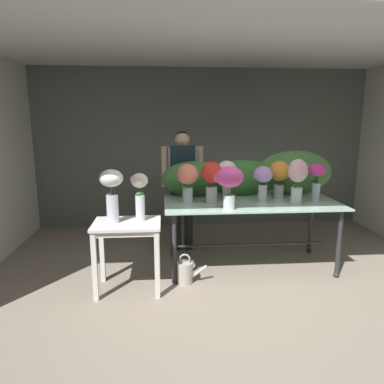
# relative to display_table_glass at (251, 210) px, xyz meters

# --- Properties ---
(ground_plane) EXTENTS (7.40, 7.40, 0.00)m
(ground_plane) POSITION_rel_display_table_glass_xyz_m (-0.39, 0.26, -0.73)
(ground_plane) COLOR gray
(wall_back) EXTENTS (5.68, 0.12, 2.65)m
(wall_back) POSITION_rel_display_table_glass_xyz_m (-0.39, 1.94, 0.60)
(wall_back) COLOR slate
(wall_back) RESTS_ON ground
(ceiling_slab) EXTENTS (5.80, 3.49, 0.12)m
(ceiling_slab) POSITION_rel_display_table_glass_xyz_m (-0.39, 0.26, 1.98)
(ceiling_slab) COLOR silver
(ceiling_slab) RESTS_ON wall_back
(display_table_glass) EXTENTS (2.10, 0.99, 0.84)m
(display_table_glass) POSITION_rel_display_table_glass_xyz_m (0.00, 0.00, 0.00)
(display_table_glass) COLOR #AFD7C1
(display_table_glass) RESTS_ON ground
(side_table_white) EXTENTS (0.71, 0.52, 0.76)m
(side_table_white) POSITION_rel_display_table_glass_xyz_m (-1.45, -0.49, -0.08)
(side_table_white) COLOR white
(side_table_white) RESTS_ON ground
(florist) EXTENTS (0.57, 0.24, 1.66)m
(florist) POSITION_rel_display_table_glass_xyz_m (-0.79, 0.68, 0.29)
(florist) COLOR #232328
(florist) RESTS_ON ground
(foliage_backdrop) EXTENTS (2.25, 0.30, 0.58)m
(foliage_backdrop) POSITION_rel_display_table_glass_xyz_m (0.08, 0.38, 0.37)
(foliage_backdrop) COLOR #387033
(foliage_backdrop) RESTS_ON display_table_glass
(vase_scarlet_tulips) EXTENTS (0.25, 0.24, 0.49)m
(vase_scarlet_tulips) POSITION_rel_display_table_glass_xyz_m (-0.49, -0.03, 0.41)
(vase_scarlet_tulips) COLOR silver
(vase_scarlet_tulips) RESTS_ON display_table_glass
(vase_sunset_anemones) EXTENTS (0.28, 0.26, 0.47)m
(vase_sunset_anemones) POSITION_rel_display_table_glass_xyz_m (0.39, 0.16, 0.41)
(vase_sunset_anemones) COLOR silver
(vase_sunset_anemones) RESTS_ON display_table_glass
(vase_blush_snapdragons) EXTENTS (0.24, 0.23, 0.52)m
(vase_blush_snapdragons) POSITION_rel_display_table_glass_xyz_m (0.51, -0.13, 0.43)
(vase_blush_snapdragons) COLOR silver
(vase_blush_snapdragons) RESTS_ON display_table_glass
(vase_ivory_peonies) EXTENTS (0.27, 0.23, 0.48)m
(vase_ivory_peonies) POSITION_rel_display_table_glass_xyz_m (-0.27, 0.17, 0.44)
(vase_ivory_peonies) COLOR silver
(vase_ivory_peonies) RESTS_ON display_table_glass
(vase_magenta_roses) EXTENTS (0.22, 0.22, 0.46)m
(vase_magenta_roses) POSITION_rel_display_table_glass_xyz_m (0.79, -0.04, 0.41)
(vase_magenta_roses) COLOR silver
(vase_magenta_roses) RESTS_ON display_table_glass
(vase_coral_hydrangea) EXTENTS (0.26, 0.26, 0.47)m
(vase_coral_hydrangea) POSITION_rel_display_table_glass_xyz_m (-0.77, -0.00, 0.41)
(vase_coral_hydrangea) COLOR silver
(vase_coral_hydrangea) RESTS_ON display_table_glass
(vase_lilac_ranunculus) EXTENTS (0.23, 0.23, 0.43)m
(vase_lilac_ranunculus) POSITION_rel_display_table_glass_xyz_m (0.13, -0.04, 0.39)
(vase_lilac_ranunculus) COLOR silver
(vase_lilac_ranunculus) RESTS_ON display_table_glass
(vase_fuchsia_freesia) EXTENTS (0.33, 0.30, 0.48)m
(vase_fuchsia_freesia) POSITION_rel_display_table_glass_xyz_m (-0.34, -0.36, 0.44)
(vase_fuchsia_freesia) COLOR silver
(vase_fuchsia_freesia) RESTS_ON display_table_glass
(vase_white_roses_tall) EXTENTS (0.24, 0.24, 0.56)m
(vase_white_roses_tall) POSITION_rel_display_table_glass_xyz_m (-1.59, -0.49, 0.38)
(vase_white_roses_tall) COLOR silver
(vase_white_roses_tall) RESTS_ON side_table_white
(vase_cream_lisianthus_tall) EXTENTS (0.19, 0.18, 0.51)m
(vase_cream_lisianthus_tall) POSITION_rel_display_table_glass_xyz_m (-1.31, -0.44, 0.34)
(vase_cream_lisianthus_tall) COLOR silver
(vase_cream_lisianthus_tall) RESTS_ON side_table_white
(watering_can) EXTENTS (0.35, 0.18, 0.34)m
(watering_can) POSITION_rel_display_table_glass_xyz_m (-0.83, -0.39, -0.60)
(watering_can) COLOR #B7B2A8
(watering_can) RESTS_ON ground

